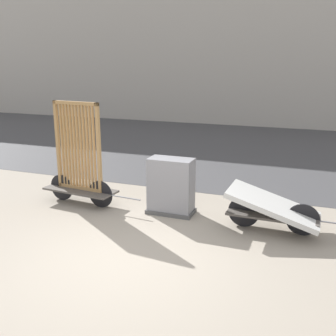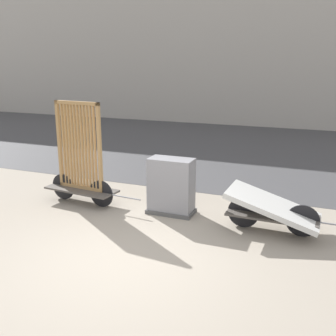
{
  "view_description": "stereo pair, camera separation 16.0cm",
  "coord_description": "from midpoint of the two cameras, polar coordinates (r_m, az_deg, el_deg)",
  "views": [
    {
      "loc": [
        2.64,
        -5.07,
        3.02
      ],
      "look_at": [
        0.0,
        1.93,
        1.01
      ],
      "focal_mm": 42.0,
      "sensor_mm": 36.0,
      "label": 1
    },
    {
      "loc": [
        2.79,
        -5.01,
        3.02
      ],
      "look_at": [
        0.0,
        1.93,
        1.01
      ],
      "focal_mm": 42.0,
      "sensor_mm": 36.0,
      "label": 2
    }
  ],
  "objects": [
    {
      "name": "bike_cart_with_mattress",
      "position": [
        7.45,
        15.58,
        -5.74
      ],
      "size": [
        2.36,
        0.97,
        0.78
      ],
      "rotation": [
        0.0,
        0.0,
        -0.02
      ],
      "color": "#4C4742",
      "rests_on": "ground_plane"
    },
    {
      "name": "bike_cart_with_bedframe",
      "position": [
        8.72,
        -12.06,
        -0.0
      ],
      "size": [
        2.36,
        0.76,
        2.24
      ],
      "rotation": [
        0.0,
        0.0,
        -0.09
      ],
      "color": "#4C4742",
      "rests_on": "ground_plane"
    },
    {
      "name": "building_facade",
      "position": [
        21.51,
        15.49,
        19.2
      ],
      "size": [
        48.0,
        4.0,
        9.52
      ],
      "color": "#B2ADA3",
      "rests_on": "ground_plane"
    },
    {
      "name": "utility_cabinet",
      "position": [
        8.03,
        1.06,
        -2.94
      ],
      "size": [
        0.96,
        0.52,
        1.16
      ],
      "color": "#4C4C4C",
      "rests_on": "ground_plane"
    },
    {
      "name": "ground_plane",
      "position": [
        6.47,
        -5.82,
        -12.84
      ],
      "size": [
        60.0,
        60.0,
        0.0
      ],
      "primitive_type": "plane",
      "color": "gray"
    },
    {
      "name": "road_strip",
      "position": [
        14.51,
        10.67,
        2.8
      ],
      "size": [
        56.0,
        10.66,
        0.01
      ],
      "color": "#424244",
      "rests_on": "ground_plane"
    }
  ]
}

